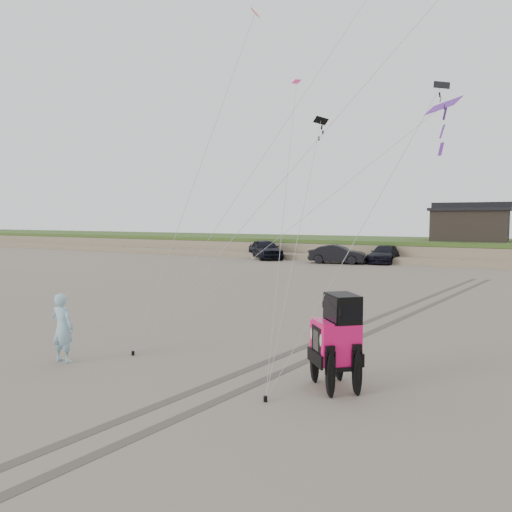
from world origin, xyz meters
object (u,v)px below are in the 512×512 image
at_px(truck_b, 337,254).
at_px(truck_a, 265,249).
at_px(man, 62,328).
at_px(jeep, 335,351).
at_px(truck_c, 385,254).
at_px(cabin, 470,223).

bearing_deg(truck_b, truck_a, 72.76).
bearing_deg(truck_a, man, -116.52).
xyz_separation_m(jeep, man, (-6.90, -1.48, 0.07)).
bearing_deg(truck_c, jeep, -77.40).
xyz_separation_m(cabin, man, (-6.02, -38.38, -2.33)).
bearing_deg(jeep, truck_a, 168.73).
distance_m(truck_b, truck_c, 4.00).
xyz_separation_m(truck_b, man, (3.15, -30.06, 0.15)).
distance_m(cabin, truck_c, 8.80).
bearing_deg(cabin, truck_a, -156.27).
height_order(jeep, man, man).
xyz_separation_m(truck_c, jeep, (6.75, -30.84, 0.12)).
bearing_deg(truck_a, jeep, -104.73).
bearing_deg(jeep, cabin, 139.92).
relative_size(cabin, man, 3.54).
height_order(cabin, truck_c, cabin).
relative_size(truck_b, truck_c, 0.93).
bearing_deg(jeep, man, -119.36).
distance_m(cabin, jeep, 36.99).
height_order(truck_b, jeep, jeep).
xyz_separation_m(cabin, truck_a, (-16.39, -7.20, -2.35)).
bearing_deg(cabin, truck_c, -134.07).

